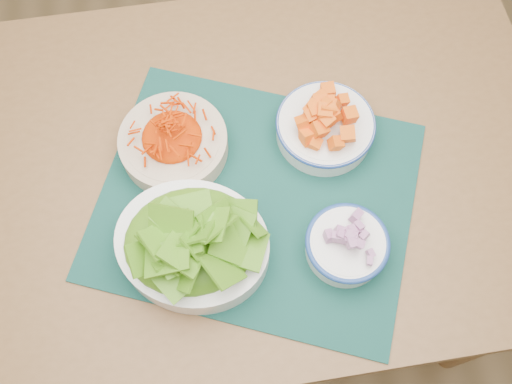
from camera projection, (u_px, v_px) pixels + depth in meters
ground at (353, 324)px, 1.65m from camera, size 4.00×4.00×0.00m
table at (242, 186)px, 1.11m from camera, size 1.19×0.82×0.75m
placemat at (256, 199)px, 0.99m from camera, size 0.65×0.60×0.00m
carrot_bowl at (173, 141)px, 1.00m from camera, size 0.22×0.22×0.07m
squash_bowl at (326, 124)px, 1.00m from camera, size 0.19×0.19×0.08m
lettuce_bowl at (192, 241)px, 0.90m from camera, size 0.31×0.29×0.11m
onion_bowl at (347, 244)px, 0.92m from camera, size 0.16×0.16×0.07m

